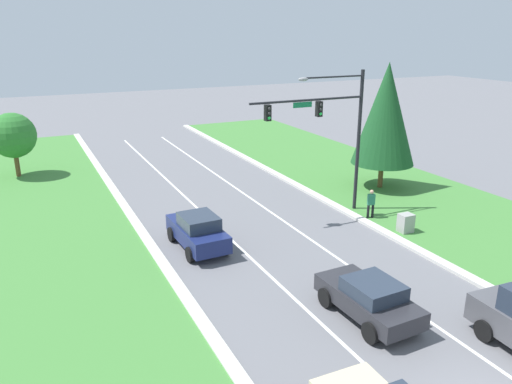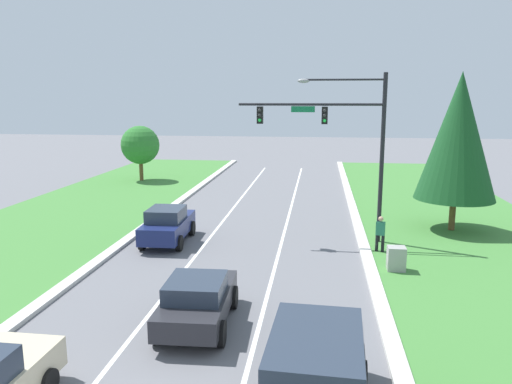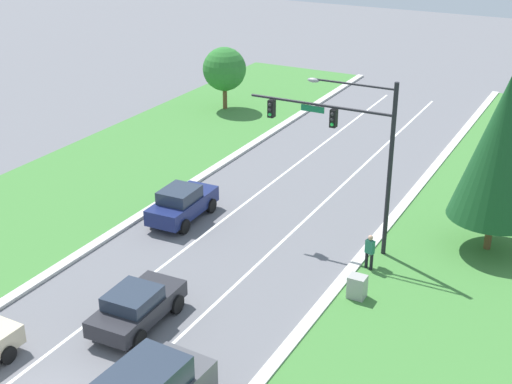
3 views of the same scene
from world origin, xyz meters
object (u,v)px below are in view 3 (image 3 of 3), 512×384
charcoal_sedan (137,306)px  pedestrian (370,251)px  navy_sedan (182,203)px  oak_near_left_tree (224,69)px  conifer_near_right_tree (501,149)px  traffic_signal_mast (350,138)px  utility_cabinet (357,288)px

charcoal_sedan → pedestrian: bearing=49.8°
navy_sedan → oak_near_left_tree: bearing=111.9°
oak_near_left_tree → conifer_near_right_tree: bearing=-31.4°
traffic_signal_mast → navy_sedan: bearing=-171.6°
traffic_signal_mast → oak_near_left_tree: (-15.61, 15.83, -2.27)m
traffic_signal_mast → conifer_near_right_tree: size_ratio=0.98×
charcoal_sedan → navy_sedan: 9.17m
utility_cabinet → pedestrian: bearing=98.6°
traffic_signal_mast → utility_cabinet: size_ratio=7.71×
navy_sedan → conifer_near_right_tree: bearing=13.6°
utility_cabinet → pedestrian: (-0.36, 2.41, 0.42)m
pedestrian → conifer_near_right_tree: bearing=-117.7°
navy_sedan → utility_cabinet: navy_sedan is taller
pedestrian → oak_near_left_tree: oak_near_left_tree is taller
charcoal_sedan → utility_cabinet: charcoal_sedan is taller
navy_sedan → oak_near_left_tree: oak_near_left_tree is taller
utility_cabinet → oak_near_left_tree: oak_near_left_tree is taller
utility_cabinet → pedestrian: 2.47m
utility_cabinet → oak_near_left_tree: bearing=131.8°
navy_sedan → pedestrian: navy_sedan is taller
navy_sedan → oak_near_left_tree: 18.73m
utility_cabinet → pedestrian: size_ratio=0.61×
traffic_signal_mast → oak_near_left_tree: 22.35m
utility_cabinet → conifer_near_right_tree: bearing=60.6°
charcoal_sedan → pedestrian: pedestrian is taller
traffic_signal_mast → pedestrian: traffic_signal_mast is taller
oak_near_left_tree → navy_sedan: bearing=-66.2°
pedestrian → charcoal_sedan: bearing=67.9°
oak_near_left_tree → utility_cabinet: bearing=-48.2°
navy_sedan → utility_cabinet: (10.25, -2.83, -0.36)m
pedestrian → oak_near_left_tree: size_ratio=0.37×
pedestrian → conifer_near_right_tree: size_ratio=0.21×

